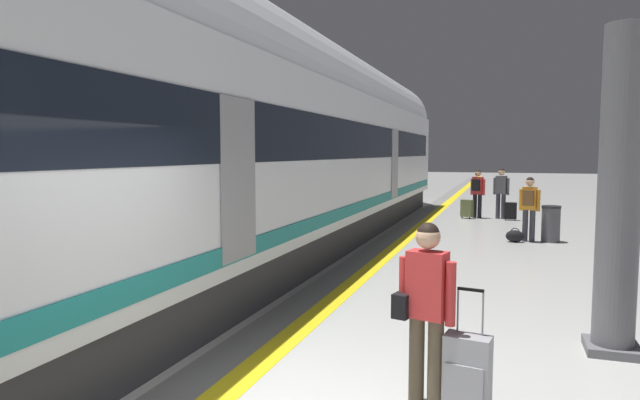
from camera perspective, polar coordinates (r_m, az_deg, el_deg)
safety_line_strip at (r=14.00m, az=8.71°, el=-4.22°), size 0.36×80.00×0.01m
tactile_edge_band at (r=14.07m, az=7.28°, el=-4.16°), size 0.67×80.00×0.01m
high_speed_train at (r=11.46m, az=-4.74°, el=6.33°), size 2.94×29.03×4.97m
traveller_foreground at (r=4.85m, az=10.94°, el=-10.43°), size 0.54×0.30×1.64m
rolling_suitcase_foreground at (r=4.98m, az=15.14°, el=-17.02°), size 0.41×0.29×1.09m
passenger_near at (r=19.29m, az=16.13°, el=1.08°), size 0.48×0.40×1.65m
suitcase_near at (r=19.11m, az=15.12°, el=-0.85°), size 0.43×0.35×0.64m
passenger_mid at (r=14.55m, az=21.04°, el=-0.34°), size 0.49×0.37×1.62m
duffel_bag_mid at (r=14.46m, az=19.71°, el=-3.57°), size 0.44×0.26×0.36m
passenger_far at (r=19.31m, az=18.41°, el=1.05°), size 0.52×0.28×1.71m
suitcase_far at (r=19.03m, az=19.31°, el=-1.05°), size 0.39×0.25×0.59m
platform_pillar at (r=6.79m, az=28.79°, el=0.10°), size 0.56×0.56×3.60m
waste_bin at (r=14.79m, az=22.99°, el=-2.30°), size 0.46×0.46×0.91m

